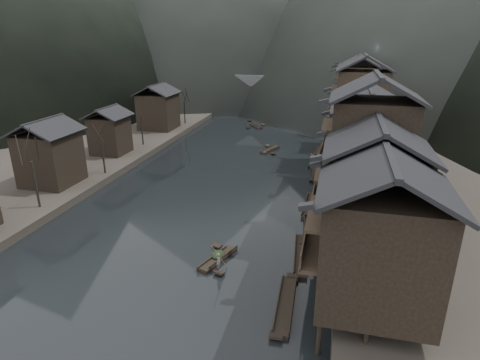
% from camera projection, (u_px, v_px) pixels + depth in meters
% --- Properties ---
extents(water, '(300.00, 300.00, 0.00)m').
position_uv_depth(water, '(173.00, 247.00, 38.03)').
color(water, black).
rests_on(water, ground).
extents(right_bank, '(40.00, 200.00, 1.80)m').
position_uv_depth(right_bank, '(465.00, 149.00, 66.26)').
color(right_bank, '#2D2823').
rests_on(right_bank, ground).
extents(left_bank, '(40.00, 200.00, 1.20)m').
position_uv_depth(left_bank, '(90.00, 128.00, 82.11)').
color(left_bank, '#2D2823').
rests_on(left_bank, ground).
extents(stilt_houses, '(9.00, 67.60, 16.42)m').
position_uv_depth(stilt_houses, '(364.00, 121.00, 48.92)').
color(stilt_houses, black).
rests_on(stilt_houses, ground).
extents(left_houses, '(8.10, 53.20, 8.73)m').
position_uv_depth(left_houses, '(94.00, 129.00, 58.99)').
color(left_houses, black).
rests_on(left_houses, left_bank).
extents(bare_trees, '(3.96, 62.51, 7.92)m').
position_uv_depth(bare_trees, '(83.00, 138.00, 50.76)').
color(bare_trees, black).
rests_on(bare_trees, left_bank).
extents(moored_sampans, '(3.42, 54.81, 0.47)m').
position_uv_depth(moored_sampans, '(314.00, 190.00, 51.10)').
color(moored_sampans, black).
rests_on(moored_sampans, water).
extents(midriver_boats, '(10.61, 30.82, 0.45)m').
position_uv_depth(midriver_boats, '(261.00, 129.00, 83.04)').
color(midriver_boats, black).
rests_on(midriver_boats, water).
extents(stone_bridge, '(40.00, 6.00, 9.00)m').
position_uv_depth(stone_bridge, '(283.00, 91.00, 101.81)').
color(stone_bridge, '#4C4C4F').
rests_on(stone_bridge, ground).
extents(hero_sampan, '(2.52, 5.14, 0.44)m').
position_uv_depth(hero_sampan, '(218.00, 258.00, 35.65)').
color(hero_sampan, black).
rests_on(hero_sampan, water).
extents(cargo_heap, '(1.13, 1.48, 0.68)m').
position_uv_depth(cargo_heap, '(218.00, 251.00, 35.67)').
color(cargo_heap, black).
rests_on(cargo_heap, hero_sampan).
extents(boatman, '(0.69, 0.67, 1.60)m').
position_uv_depth(boatman, '(219.00, 259.00, 33.61)').
color(boatman, slate).
rests_on(boatman, hero_sampan).
extents(bamboo_pole, '(0.92, 2.18, 3.49)m').
position_uv_depth(bamboo_pole, '(220.00, 232.00, 32.69)').
color(bamboo_pole, '#8C7A51').
rests_on(bamboo_pole, boatman).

